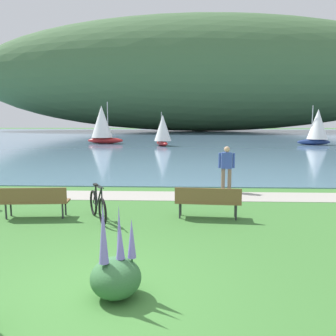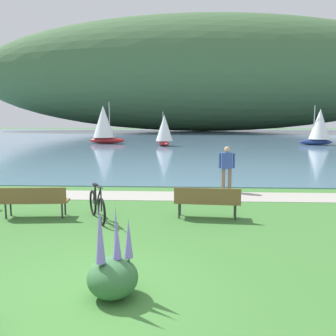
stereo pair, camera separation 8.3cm
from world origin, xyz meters
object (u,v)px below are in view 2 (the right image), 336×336
person_at_shoreline (227,166)px  sailboat_toward_hillside (164,130)px  park_bench_near_camera (207,200)px  sailboat_mid_bay (104,124)px  bicycle_beside_path (97,205)px  park_bench_further_along (35,199)px  sailboat_nearest_to_shore (319,127)px

person_at_shoreline → sailboat_toward_hillside: (-3.64, 21.90, 0.65)m
park_bench_near_camera → sailboat_mid_bay: bearing=108.3°
bicycle_beside_path → sailboat_mid_bay: size_ratio=0.36×
park_bench_further_along → bicycle_beside_path: bicycle_beside_path is taller
bicycle_beside_path → person_at_shoreline: person_at_shoreline is taller
person_at_shoreline → sailboat_toward_hillside: bearing=99.4°
bicycle_beside_path → sailboat_toward_hillside: 25.86m
park_bench_further_along → sailboat_toward_hillside: (2.07, 25.71, 1.11)m
park_bench_further_along → sailboat_toward_hillside: sailboat_toward_hillside is taller
park_bench_further_along → sailboat_nearest_to_shore: bearing=57.1°
park_bench_near_camera → person_at_shoreline: person_at_shoreline is taller
person_at_shoreline → sailboat_toward_hillside: size_ratio=0.51×
park_bench_near_camera → sailboat_mid_bay: 30.17m
sailboat_toward_hillside → park_bench_near_camera: bearing=-84.0°
park_bench_further_along → person_at_shoreline: size_ratio=1.07×
bicycle_beside_path → sailboat_toward_hillside: (0.30, 25.82, 1.23)m
bicycle_beside_path → sailboat_mid_bay: sailboat_mid_bay is taller
bicycle_beside_path → sailboat_toward_hillside: bearing=89.3°
bicycle_beside_path → person_at_shoreline: bearing=44.9°
bicycle_beside_path → park_bench_near_camera: bearing=5.2°
park_bench_near_camera → sailboat_toward_hillside: (-2.69, 25.55, 1.11)m
sailboat_mid_bay → person_at_shoreline: bearing=-67.3°
bicycle_beside_path → sailboat_nearest_to_shore: sailboat_nearest_to_shore is taller
person_at_shoreline → sailboat_mid_bay: 27.05m
park_bench_further_along → sailboat_mid_bay: size_ratio=0.41×
sailboat_mid_bay → sailboat_toward_hillside: 7.44m
park_bench_further_along → sailboat_mid_bay: sailboat_mid_bay is taller
sailboat_nearest_to_shore → sailboat_toward_hillside: 16.01m
park_bench_further_along → person_at_shoreline: person_at_shoreline is taller
bicycle_beside_path → sailboat_nearest_to_shore: size_ratio=0.40×
sailboat_nearest_to_shore → sailboat_toward_hillside: size_ratio=1.20×
sailboat_nearest_to_shore → bicycle_beside_path: bearing=-120.2°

